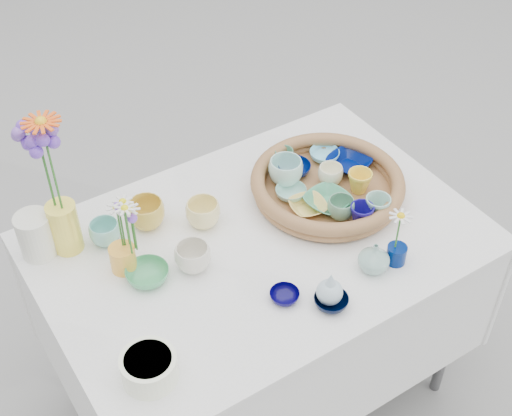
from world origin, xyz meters
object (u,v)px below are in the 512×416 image
display_table (259,389)px  wicker_tray (327,185)px  bud_vase_seafoam (374,257)px  tall_vase_yellow (65,227)px

display_table → wicker_tray: 0.85m
display_table → wicker_tray: wicker_tray is taller
bud_vase_seafoam → wicker_tray: bearing=75.7°
tall_vase_yellow → bud_vase_seafoam: bearing=-38.5°
display_table → bud_vase_seafoam: 0.88m
wicker_tray → bud_vase_seafoam: 0.33m
display_table → bud_vase_seafoam: size_ratio=13.77×
bud_vase_seafoam → tall_vase_yellow: (-0.68, 0.54, 0.03)m
bud_vase_seafoam → tall_vase_yellow: size_ratio=0.58×
display_table → tall_vase_yellow: size_ratio=7.94×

